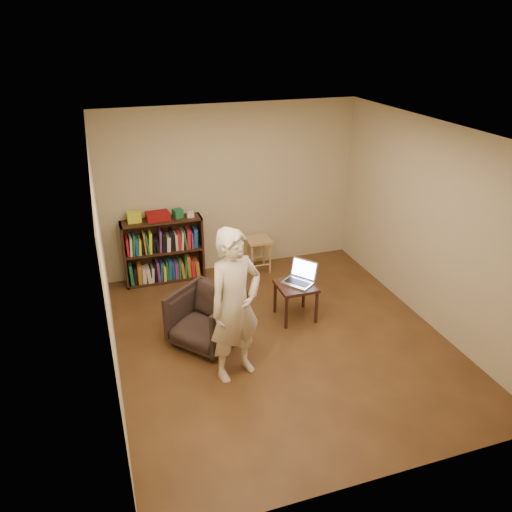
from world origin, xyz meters
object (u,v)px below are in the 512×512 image
object	(u,v)px
bookshelf	(164,254)
person	(235,306)
stool	(258,245)
laptop	(300,278)
armchair	(206,318)
side_table	(296,290)

from	to	relation	value
bookshelf	person	world-z (taller)	person
stool	laptop	distance (m)	1.46
stool	laptop	bearing A→B (deg)	-85.92
armchair	laptop	size ratio (longest dim) A/B	1.51
side_table	laptop	distance (m)	0.17
laptop	bookshelf	bearing A→B (deg)	-172.77
side_table	person	world-z (taller)	person
armchair	person	distance (m)	0.90
person	laptop	bearing A→B (deg)	19.60
laptop	side_table	bearing A→B (deg)	-90.92
laptop	person	world-z (taller)	person
stool	laptop	xyz separation A→B (m)	(0.10, -1.45, 0.12)
armchair	side_table	bearing A→B (deg)	58.37
stool	armchair	size ratio (longest dim) A/B	0.71
stool	armchair	world-z (taller)	armchair
bookshelf	laptop	world-z (taller)	bookshelf
armchair	person	size ratio (longest dim) A/B	0.43
bookshelf	stool	world-z (taller)	bookshelf
side_table	person	distance (m)	1.48
bookshelf	person	xyz separation A→B (m)	(0.42, -2.54, 0.45)
side_table	laptop	size ratio (longest dim) A/B	0.99
armchair	laptop	world-z (taller)	laptop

